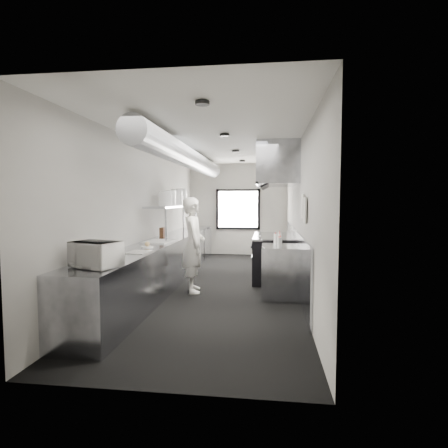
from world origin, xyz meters
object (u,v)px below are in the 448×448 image
(exhaust_hood, at_px, (277,167))
(pass_shelf, at_px, (175,207))
(far_work_table, at_px, (196,242))
(plate_stack_a, at_px, (165,198))
(range, at_px, (273,257))
(prep_counter, at_px, (157,266))
(microwave, at_px, (96,254))
(cutting_board, at_px, (159,241))
(bottle_station, at_px, (280,271))
(plate_stack_c, at_px, (177,197))
(plate_stack_b, at_px, (170,198))
(squeeze_bottle_c, at_px, (280,240))
(squeeze_bottle_d, at_px, (275,239))
(deli_tub_a, at_px, (103,256))
(line_cook, at_px, (193,245))
(squeeze_bottle_a, at_px, (279,243))
(squeeze_bottle_b, at_px, (280,242))
(squeeze_bottle_e, at_px, (279,238))
(deli_tub_b, at_px, (98,257))
(plate_stack_d, at_px, (181,197))
(small_plate, at_px, (147,247))
(knife_block, at_px, (163,233))

(exhaust_hood, xyz_separation_m, pass_shelf, (-2.29, 0.30, -0.86))
(far_work_table, xyz_separation_m, plate_stack_a, (-0.07, -2.87, 1.28))
(pass_shelf, bearing_deg, range, -7.67)
(prep_counter, xyz_separation_m, pass_shelf, (-0.04, 1.50, 1.09))
(microwave, xyz_separation_m, cutting_board, (-0.03, 2.56, -0.14))
(pass_shelf, xyz_separation_m, far_work_table, (0.04, 2.20, -1.09))
(bottle_station, bearing_deg, plate_stack_c, 140.93)
(prep_counter, bearing_deg, plate_stack_b, 93.52)
(prep_counter, height_order, squeeze_bottle_c, squeeze_bottle_c)
(squeeze_bottle_c, xyz_separation_m, squeeze_bottle_d, (-0.07, 0.16, -0.00))
(pass_shelf, bearing_deg, deli_tub_a, -91.61)
(range, height_order, plate_stack_a, plate_stack_a)
(line_cook, bearing_deg, squeeze_bottle_a, -119.72)
(squeeze_bottle_b, height_order, squeeze_bottle_e, squeeze_bottle_e)
(far_work_table, relative_size, plate_stack_a, 3.86)
(plate_stack_b, bearing_deg, range, -0.41)
(pass_shelf, relative_size, deli_tub_a, 21.84)
(cutting_board, bearing_deg, deli_tub_b, -93.64)
(range, relative_size, bottle_station, 1.78)
(microwave, xyz_separation_m, plate_stack_d, (-0.07, 4.51, 0.71))
(bottle_station, bearing_deg, small_plate, -167.39)
(bottle_station, relative_size, squeeze_bottle_d, 4.68)
(bottle_station, xyz_separation_m, squeeze_bottle_e, (-0.01, 0.35, 0.55))
(exhaust_hood, xyz_separation_m, far_work_table, (-2.25, 2.50, -1.94))
(far_work_table, height_order, squeeze_bottle_b, squeeze_bottle_b)
(line_cook, xyz_separation_m, deli_tub_b, (-0.84, -2.02, 0.08))
(range, bearing_deg, microwave, -120.38)
(bottle_station, bearing_deg, pass_shelf, 144.01)
(pass_shelf, distance_m, plate_stack_c, 0.30)
(pass_shelf, xyz_separation_m, line_cook, (0.76, -1.55, -0.66))
(range, height_order, deli_tub_b, deli_tub_b)
(line_cook, distance_m, deli_tub_b, 2.19)
(microwave, relative_size, plate_stack_b, 1.54)
(plate_stack_c, bearing_deg, squeeze_bottle_e, -33.70)
(squeeze_bottle_a, bearing_deg, small_plate, -173.67)
(range, distance_m, plate_stack_c, 2.63)
(plate_stack_c, distance_m, squeeze_bottle_b, 3.23)
(squeeze_bottle_d, bearing_deg, squeeze_bottle_a, -83.14)
(deli_tub_a, distance_m, deli_tub_b, 0.17)
(pass_shelf, bearing_deg, knife_block, -97.52)
(exhaust_hood, xyz_separation_m, prep_counter, (-2.25, -1.20, -1.94))
(range, bearing_deg, squeeze_bottle_c, -86.21)
(far_work_table, relative_size, deli_tub_b, 8.44)
(pass_shelf, xyz_separation_m, plate_stack_b, (-0.03, -0.28, 0.20))
(bottle_station, relative_size, knife_block, 4.23)
(bottle_station, bearing_deg, squeeze_bottle_c, 175.32)
(far_work_table, relative_size, squeeze_bottle_d, 6.24)
(line_cook, xyz_separation_m, squeeze_bottle_e, (1.57, 0.20, 0.13))
(range, xyz_separation_m, line_cook, (-1.47, -1.25, 0.40))
(plate_stack_b, xyz_separation_m, squeeze_bottle_e, (2.36, -1.07, -0.74))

